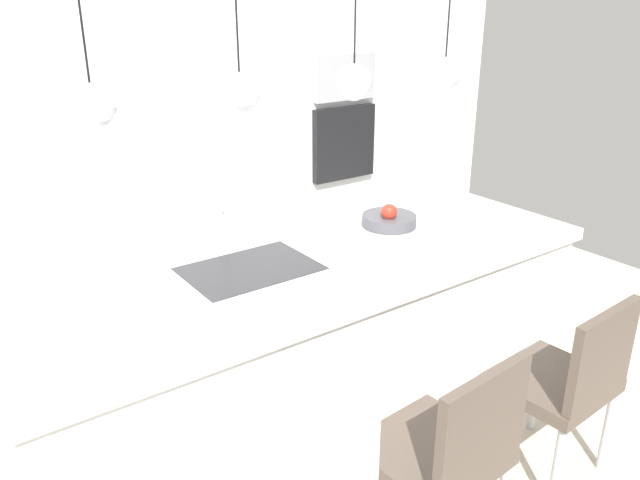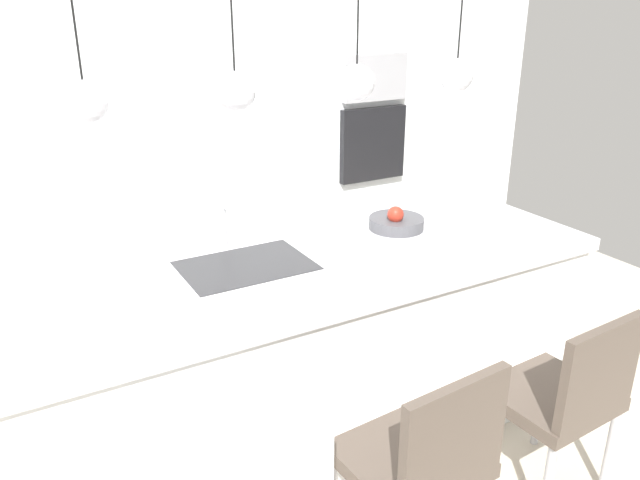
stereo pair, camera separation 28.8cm
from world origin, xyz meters
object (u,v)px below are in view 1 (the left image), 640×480
Objects in this scene: fruit_bowl at (389,220)px; chair_far at (567,379)px; oven at (343,143)px; chair_middle at (446,449)px; microwave at (344,77)px.

fruit_bowl is 0.31× the size of chair_far.
chair_middle is (-1.48, -2.54, -0.49)m from oven.
microwave is 0.96× the size of oven.
microwave is at bearing 59.89° from fruit_bowl.
fruit_bowl is 1.12m from chair_far.
fruit_bowl is at bearing -120.11° from microwave.
fruit_bowl reaches higher than chair_middle.
oven is 0.63× the size of chair_middle.
fruit_bowl is 0.50× the size of oven.
fruit_bowl is at bearing -120.11° from oven.
oven is 2.98m from chair_middle.
microwave reaches higher than chair_far.
chair_far is at bearing -106.28° from microwave.
chair_middle is (-0.60, -1.02, -0.48)m from fruit_bowl.
fruit_bowl is 1.27m from chair_middle.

